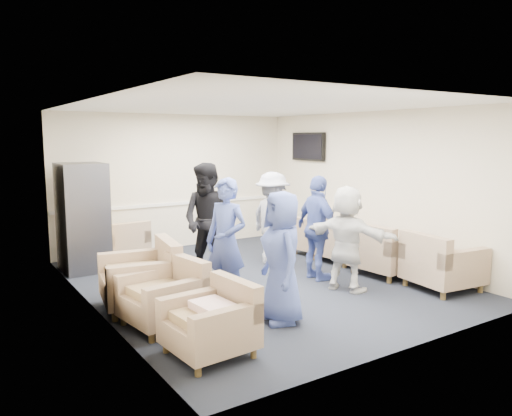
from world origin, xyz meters
TOP-DOWN VIEW (x-y plane):
  - floor at (0.00, 0.00)m, footprint 6.00×6.00m
  - ceiling at (0.00, 0.00)m, footprint 6.00×6.00m
  - back_wall at (0.00, 3.00)m, footprint 5.00×0.02m
  - front_wall at (0.00, -3.00)m, footprint 5.00×0.02m
  - left_wall at (-2.50, 0.00)m, footprint 0.02×6.00m
  - right_wall at (2.50, 0.00)m, footprint 0.02×6.00m
  - chair_rail at (0.00, 2.98)m, footprint 4.98×0.04m
  - tv at (2.44, 1.80)m, footprint 0.10×1.00m
  - armchair_left_near at (-1.85, -1.99)m, footprint 0.86×0.86m
  - armchair_left_mid at (-1.93, -0.97)m, footprint 0.95×0.95m
  - armchair_left_far at (-1.92, -0.20)m, footprint 1.08×1.08m
  - armchair_right_near at (2.00, -1.84)m, footprint 1.01×1.01m
  - armchair_right_midnear at (1.92, -0.82)m, footprint 0.97×0.97m
  - armchair_right_midfar at (1.96, 0.22)m, footprint 0.96×0.96m
  - armchair_right_far at (1.93, 0.87)m, footprint 0.86×0.86m
  - armchair_corner at (-1.38, 2.32)m, footprint 0.85×0.85m
  - vending_machine at (-2.09, 2.17)m, footprint 0.74×0.86m
  - backpack at (-1.56, -0.71)m, footprint 0.37×0.32m
  - pillow at (-1.85, -1.99)m, footprint 0.37×0.47m
  - person_front_left at (-0.71, -1.62)m, footprint 0.69×0.89m
  - person_mid_left at (-0.94, -0.67)m, footprint 0.63×0.74m
  - person_back_left at (-0.55, 0.58)m, footprint 1.09×1.13m
  - person_back_right at (0.79, 0.73)m, footprint 0.61×1.06m
  - person_mid_right at (0.85, -0.43)m, footprint 0.46×0.99m
  - person_front_right at (0.83, -1.11)m, footprint 0.91×1.51m

SIDE VIEW (x-z plane):
  - floor at x=0.00m, z-range 0.00..0.00m
  - backpack at x=-1.56m, z-range 0.01..0.54m
  - armchair_right_far at x=1.93m, z-range 0.00..0.62m
  - armchair_left_near at x=-1.85m, z-range 0.00..0.64m
  - armchair_corner at x=-1.38m, z-range 0.00..0.64m
  - armchair_left_mid at x=-1.93m, z-range 0.00..0.67m
  - armchair_right_midfar at x=1.96m, z-range 0.00..0.71m
  - armchair_right_midnear at x=1.92m, z-range 0.00..0.73m
  - armchair_right_near at x=2.00m, z-range 0.00..0.73m
  - armchair_left_far at x=-1.92m, z-range 0.00..0.75m
  - pillow at x=-1.85m, z-range 0.43..0.56m
  - person_front_right at x=0.83m, z-range 0.00..1.55m
  - person_front_left at x=-0.71m, z-range 0.00..1.61m
  - person_back_right at x=0.79m, z-range 0.00..1.64m
  - person_mid_right at x=0.85m, z-range 0.00..1.65m
  - person_mid_left at x=-0.94m, z-range 0.00..1.71m
  - chair_rail at x=0.00m, z-range 0.87..0.93m
  - vending_machine at x=-2.09m, z-range 0.00..1.82m
  - person_back_left at x=-0.55m, z-range 0.00..1.84m
  - back_wall at x=0.00m, z-range 0.00..2.70m
  - front_wall at x=0.00m, z-range 0.00..2.70m
  - left_wall at x=-2.50m, z-range 0.00..2.70m
  - right_wall at x=2.50m, z-range 0.00..2.70m
  - tv at x=2.44m, z-range 1.76..2.34m
  - ceiling at x=0.00m, z-range 2.70..2.70m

